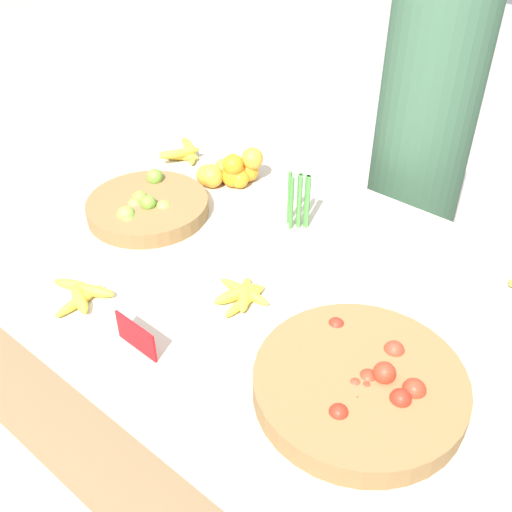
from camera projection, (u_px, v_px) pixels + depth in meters
name	position (u px, v px, depth m)	size (l,w,h in m)	color
ground_plane	(256.00, 436.00, 2.10)	(12.00, 12.00, 0.00)	#A39E93
market_table	(256.00, 363.00, 1.87)	(1.61, 1.14, 0.75)	olive
lime_bowl	(148.00, 206.00, 1.85)	(0.37, 0.37, 0.09)	olive
tomato_basket	(360.00, 385.00, 1.28)	(0.46, 0.46, 0.09)	olive
orange_pile	(231.00, 172.00, 1.98)	(0.17, 0.19, 0.13)	orange
metal_bowl	(382.00, 251.00, 1.65)	(0.31, 0.31, 0.08)	#B7B7BF
price_sign	(136.00, 336.00, 1.38)	(0.13, 0.01, 0.08)	red
veg_bundle	(300.00, 201.00, 1.76)	(0.07, 0.05, 0.17)	#428438
banana_bunch_front_right	(82.00, 294.00, 1.54)	(0.18, 0.16, 0.03)	gold
banana_bunch_middle_right	(183.00, 153.00, 2.13)	(0.16, 0.18, 0.05)	gold
banana_bunch_front_center	(242.00, 295.00, 1.54)	(0.16, 0.16, 0.03)	gold
vendor_person	(421.00, 147.00, 2.13)	(0.34, 0.34, 1.70)	#385B42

